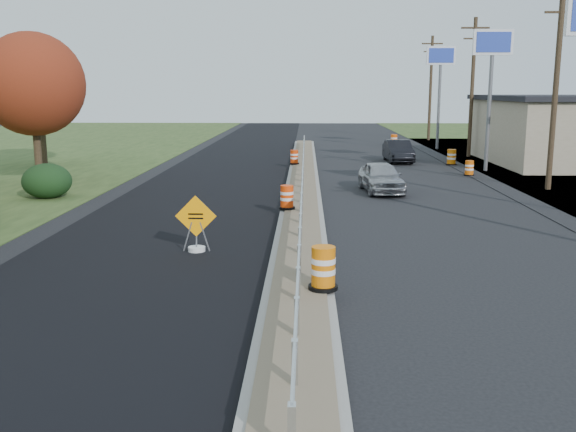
{
  "coord_description": "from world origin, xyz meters",
  "views": [
    {
      "loc": [
        0.15,
        -21.05,
        4.6
      ],
      "look_at": [
        -0.35,
        -3.28,
        1.1
      ],
      "focal_mm": 40.0,
      "sensor_mm": 36.0,
      "label": 1
    }
  ],
  "objects_px": {
    "barrel_shoulder_mid": "(451,158)",
    "car_dark_mid": "(398,151)",
    "barrel_median_far": "(294,157)",
    "car_silver": "(381,177)",
    "barrel_shoulder_far": "(394,140)",
    "barrel_shoulder_near": "(469,168)",
    "barrel_median_near": "(323,269)",
    "caution_sign": "(196,238)",
    "barrel_median_mid": "(287,198)"
  },
  "relations": [
    {
      "from": "barrel_shoulder_far",
      "to": "barrel_shoulder_near",
      "type": "bearing_deg",
      "value": -85.16
    },
    {
      "from": "barrel_median_far",
      "to": "car_dark_mid",
      "type": "relative_size",
      "value": 0.2
    },
    {
      "from": "barrel_shoulder_far",
      "to": "car_dark_mid",
      "type": "height_order",
      "value": "car_dark_mid"
    },
    {
      "from": "barrel_shoulder_mid",
      "to": "barrel_shoulder_far",
      "type": "distance_m",
      "value": 13.83
    },
    {
      "from": "barrel_median_mid",
      "to": "car_silver",
      "type": "height_order",
      "value": "car_silver"
    },
    {
      "from": "car_dark_mid",
      "to": "barrel_shoulder_mid",
      "type": "bearing_deg",
      "value": -29.94
    },
    {
      "from": "barrel_shoulder_far",
      "to": "car_silver",
      "type": "bearing_deg",
      "value": -98.95
    },
    {
      "from": "barrel_shoulder_near",
      "to": "car_dark_mid",
      "type": "xyz_separation_m",
      "value": [
        -2.93,
        6.69,
        0.3
      ]
    },
    {
      "from": "barrel_median_mid",
      "to": "barrel_shoulder_near",
      "type": "bearing_deg",
      "value": 50.01
    },
    {
      "from": "caution_sign",
      "to": "barrel_shoulder_far",
      "type": "xyz_separation_m",
      "value": [
        10.47,
        35.84,
        0.05
      ]
    },
    {
      "from": "barrel_shoulder_mid",
      "to": "barrel_shoulder_far",
      "type": "bearing_deg",
      "value": 97.2
    },
    {
      "from": "barrel_shoulder_mid",
      "to": "barrel_shoulder_far",
      "type": "relative_size",
      "value": 1.01
    },
    {
      "from": "barrel_shoulder_near",
      "to": "barrel_shoulder_far",
      "type": "height_order",
      "value": "barrel_shoulder_far"
    },
    {
      "from": "barrel_shoulder_far",
      "to": "car_dark_mid",
      "type": "xyz_separation_m",
      "value": [
        -1.34,
        -12.07,
        0.24
      ]
    },
    {
      "from": "caution_sign",
      "to": "barrel_median_near",
      "type": "bearing_deg",
      "value": -49.02
    },
    {
      "from": "barrel_median_mid",
      "to": "car_silver",
      "type": "distance_m",
      "value": 6.97
    },
    {
      "from": "barrel_median_mid",
      "to": "barrel_shoulder_near",
      "type": "distance_m",
      "value": 14.95
    },
    {
      "from": "caution_sign",
      "to": "barrel_shoulder_mid",
      "type": "bearing_deg",
      "value": 61.8
    },
    {
      "from": "barrel_median_mid",
      "to": "barrel_shoulder_far",
      "type": "distance_m",
      "value": 31.27
    },
    {
      "from": "barrel_shoulder_far",
      "to": "car_dark_mid",
      "type": "bearing_deg",
      "value": -96.35
    },
    {
      "from": "barrel_median_near",
      "to": "barrel_median_mid",
      "type": "relative_size",
      "value": 1.1
    },
    {
      "from": "caution_sign",
      "to": "barrel_median_mid",
      "type": "distance_m",
      "value": 6.13
    },
    {
      "from": "barrel_shoulder_mid",
      "to": "barrel_median_far",
      "type": "bearing_deg",
      "value": -169.78
    },
    {
      "from": "barrel_shoulder_near",
      "to": "barrel_shoulder_mid",
      "type": "xyz_separation_m",
      "value": [
        0.15,
        5.05,
        0.07
      ]
    },
    {
      "from": "caution_sign",
      "to": "barrel_median_mid",
      "type": "bearing_deg",
      "value": 67.11
    },
    {
      "from": "barrel_median_far",
      "to": "barrel_shoulder_near",
      "type": "height_order",
      "value": "barrel_median_far"
    },
    {
      "from": "car_dark_mid",
      "to": "barrel_shoulder_far",
      "type": "bearing_deg",
      "value": 81.88
    },
    {
      "from": "car_silver",
      "to": "barrel_shoulder_near",
      "type": "bearing_deg",
      "value": 41.33
    },
    {
      "from": "barrel_shoulder_far",
      "to": "car_silver",
      "type": "relative_size",
      "value": 0.24
    },
    {
      "from": "barrel_median_near",
      "to": "car_silver",
      "type": "distance_m",
      "value": 15.71
    },
    {
      "from": "caution_sign",
      "to": "barrel_median_far",
      "type": "height_order",
      "value": "caution_sign"
    },
    {
      "from": "caution_sign",
      "to": "barrel_median_near",
      "type": "height_order",
      "value": "caution_sign"
    },
    {
      "from": "car_dark_mid",
      "to": "barrel_shoulder_near",
      "type": "bearing_deg",
      "value": -68.11
    },
    {
      "from": "caution_sign",
      "to": "barrel_median_near",
      "type": "xyz_separation_m",
      "value": [
        3.55,
        -4.19,
        0.28
      ]
    },
    {
      "from": "barrel_shoulder_mid",
      "to": "car_silver",
      "type": "relative_size",
      "value": 0.24
    },
    {
      "from": "barrel_median_mid",
      "to": "barrel_shoulder_mid",
      "type": "distance_m",
      "value": 19.17
    },
    {
      "from": "barrel_shoulder_mid",
      "to": "car_dark_mid",
      "type": "xyz_separation_m",
      "value": [
        -3.08,
        1.65,
        0.23
      ]
    },
    {
      "from": "caution_sign",
      "to": "barrel_median_far",
      "type": "relative_size",
      "value": 1.95
    },
    {
      "from": "caution_sign",
      "to": "barrel_median_far",
      "type": "distance_m",
      "value": 20.5
    },
    {
      "from": "caution_sign",
      "to": "car_silver",
      "type": "relative_size",
      "value": 0.4
    },
    {
      "from": "barrel_median_far",
      "to": "barrel_shoulder_far",
      "type": "relative_size",
      "value": 0.87
    },
    {
      "from": "barrel_shoulder_mid",
      "to": "car_silver",
      "type": "bearing_deg",
      "value": -117.25
    },
    {
      "from": "barrel_shoulder_mid",
      "to": "car_dark_mid",
      "type": "bearing_deg",
      "value": 151.83
    },
    {
      "from": "barrel_median_mid",
      "to": "barrel_shoulder_far",
      "type": "height_order",
      "value": "barrel_median_mid"
    },
    {
      "from": "barrel_median_mid",
      "to": "barrel_shoulder_mid",
      "type": "xyz_separation_m",
      "value": [
        9.75,
        16.5,
        -0.19
      ]
    },
    {
      "from": "barrel_median_mid",
      "to": "barrel_median_far",
      "type": "height_order",
      "value": "barrel_median_mid"
    },
    {
      "from": "caution_sign",
      "to": "car_dark_mid",
      "type": "height_order",
      "value": "caution_sign"
    },
    {
      "from": "caution_sign",
      "to": "barrel_median_far",
      "type": "bearing_deg",
      "value": 83.82
    },
    {
      "from": "caution_sign",
      "to": "barrel_median_mid",
      "type": "relative_size",
      "value": 1.85
    },
    {
      "from": "barrel_shoulder_far",
      "to": "car_silver",
      "type": "distance_m",
      "value": 24.92
    }
  ]
}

